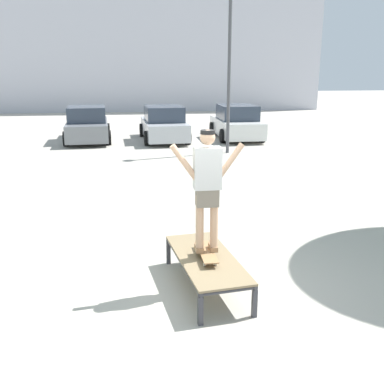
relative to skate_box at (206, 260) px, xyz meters
The scene contains 9 objects.
ground_plane 0.43m from the skate_box, 106.52° to the right, with size 120.00×120.00×0.00m, color #B2AA9E.
building_facade 30.55m from the skate_box, 92.54° to the left, with size 29.63×4.00×11.24m, color silver.
skate_box is the anchor object (origin of this frame).
skateboard 0.12m from the skate_box, 82.68° to the right, with size 0.21×0.80×0.09m.
skater 1.12m from the skate_box, 80.94° to the right, with size 1.00×0.28×1.69m.
car_grey 14.47m from the skate_box, 101.45° to the left, with size 2.11×4.30×1.50m.
car_silver 13.91m from the skate_box, 88.24° to the left, with size 2.07×4.28×1.50m.
car_white 14.55m from the skate_box, 75.18° to the left, with size 1.95×4.21×1.50m.
light_post 11.32m from the skate_box, 76.30° to the left, with size 0.36×0.36×5.83m.
Camera 1 is at (-0.94, -5.59, 2.99)m, focal length 41.71 mm.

